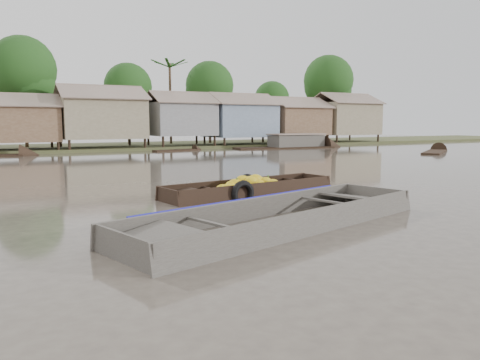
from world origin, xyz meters
name	(u,v)px	position (x,y,z in m)	size (l,w,h in m)	color
ground	(251,214)	(0.00, 0.00, 0.00)	(120.00, 120.00, 0.00)	#4C433A
riverbank	(102,114)	(3.03, 31.86, 3.07)	(120.00, 12.47, 10.22)	#384723
banana_boat	(248,189)	(1.54, 2.90, 0.19)	(6.36, 2.39, 0.88)	black
viewer_boat	(281,223)	(-0.11, -1.56, 0.08)	(8.48, 4.20, 0.66)	#423C38
distant_boats	(239,148)	(12.62, 24.20, 0.21)	(46.61, 15.62, 1.38)	black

